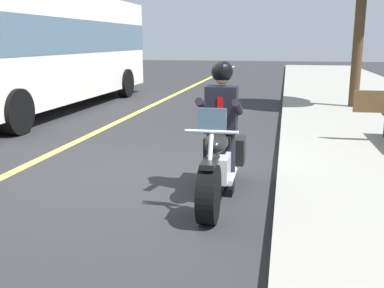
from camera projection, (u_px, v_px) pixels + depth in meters
name	position (u px, v px, depth m)	size (l,w,h in m)	color
ground_plane	(140.00, 177.00, 6.70)	(80.00, 80.00, 0.00)	#28282B
lane_center_stripe	(19.00, 169.00, 7.10)	(60.00, 0.16, 0.01)	#E5DB4C
motorcycle_main	(219.00, 164.00, 5.75)	(2.21, 0.60, 1.26)	black
rider_main	(221.00, 116.00, 5.80)	(0.62, 0.55, 1.74)	black
bus_near	(39.00, 45.00, 12.61)	(11.05, 2.70, 3.30)	white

